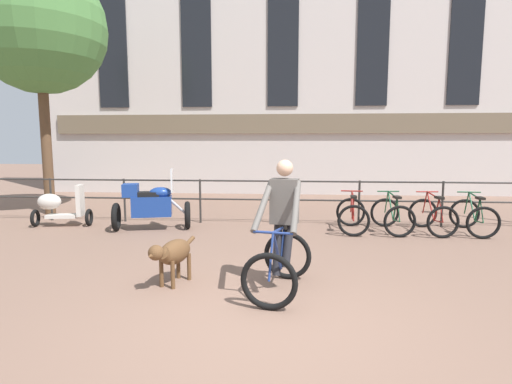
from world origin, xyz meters
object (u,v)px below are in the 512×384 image
object	(u,v)px
parked_bicycle_mid_right	(432,216)
parked_scooter	(60,207)
dog	(173,253)
parked_bicycle_far_end	(473,217)
parked_bicycle_mid_left	(392,215)
parked_motorcycle	(151,205)
cyclist_with_bike	(282,232)
parked_bicycle_near_lamp	(352,215)

from	to	relation	value
parked_bicycle_mid_right	parked_scooter	distance (m)	8.32
dog	parked_bicycle_mid_right	xyz separation A→B (m)	(4.64, 3.55, -0.08)
dog	parked_bicycle_far_end	size ratio (longest dim) A/B	0.85
parked_bicycle_far_end	parked_bicycle_mid_left	bearing A→B (deg)	4.20
parked_bicycle_far_end	parked_scooter	world-z (taller)	parked_scooter
parked_scooter	parked_motorcycle	bearing A→B (deg)	-104.20
cyclist_with_bike	parked_bicycle_mid_right	distance (m)	4.81
parked_motorcycle	parked_bicycle_mid_right	size ratio (longest dim) A/B	1.53
parked_bicycle_mid_left	parked_bicycle_near_lamp	bearing A→B (deg)	-2.77
parked_bicycle_mid_right	parked_bicycle_far_end	bearing A→B (deg)	176.89
cyclist_with_bike	dog	distance (m)	1.50
parked_motorcycle	parked_bicycle_far_end	world-z (taller)	parked_motorcycle
dog	parked_bicycle_near_lamp	xyz separation A→B (m)	(2.94, 3.55, -0.08)
parked_bicycle_far_end	parked_scooter	bearing A→B (deg)	4.36
parked_motorcycle	parked_bicycle_mid_left	bearing A→B (deg)	-100.83
parked_bicycle_mid_left	parked_scooter	size ratio (longest dim) A/B	0.86
parked_motorcycle	parked_scooter	xyz separation A→B (m)	(-2.23, 0.20, -0.10)
parked_bicycle_mid_left	parked_bicycle_mid_right	bearing A→B (deg)	177.23
cyclist_with_bike	parked_bicycle_mid_left	size ratio (longest dim) A/B	1.49
cyclist_with_bike	parked_scooter	world-z (taller)	cyclist_with_bike
parked_bicycle_mid_right	parked_bicycle_mid_left	bearing A→B (deg)	-3.11
parked_bicycle_far_end	parked_scooter	xyz separation A→B (m)	(-9.16, -0.03, 0.10)
parked_bicycle_mid_right	parked_bicycle_far_end	xyz separation A→B (m)	(0.84, 0.00, 0.00)
parked_motorcycle	parked_bicycle_mid_right	world-z (taller)	parked_motorcycle
parked_bicycle_near_lamp	parked_scooter	distance (m)	6.62
dog	cyclist_with_bike	bearing A→B (deg)	17.56
cyclist_with_bike	parked_bicycle_near_lamp	bearing A→B (deg)	78.67
cyclist_with_bike	parked_scooter	xyz separation A→B (m)	(-5.15, 3.57, -0.30)
parked_bicycle_near_lamp	parked_bicycle_mid_right	bearing A→B (deg)	-174.67
cyclist_with_bike	parked_bicycle_far_end	distance (m)	5.41
parked_bicycle_far_end	parked_scooter	size ratio (longest dim) A/B	0.87
parked_motorcycle	parked_scooter	bearing A→B (deg)	71.73
parked_bicycle_near_lamp	parked_bicycle_mid_right	world-z (taller)	same
parked_bicycle_mid_left	parked_bicycle_far_end	size ratio (longest dim) A/B	0.99
cyclist_with_bike	parked_bicycle_near_lamp	size ratio (longest dim) A/B	1.46
parked_motorcycle	parked_bicycle_mid_left	xyz separation A→B (m)	(5.24, 0.22, -0.20)
dog	parked_motorcycle	distance (m)	3.63
dog	parked_bicycle_mid_left	world-z (taller)	parked_bicycle_mid_left
cyclist_with_bike	parked_bicycle_mid_right	xyz separation A→B (m)	(3.17, 3.60, -0.41)
parked_bicycle_far_end	dog	bearing A→B (deg)	37.11
parked_bicycle_near_lamp	parked_bicycle_mid_left	bearing A→B (deg)	-174.67
parked_bicycle_near_lamp	parked_bicycle_far_end	world-z (taller)	same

